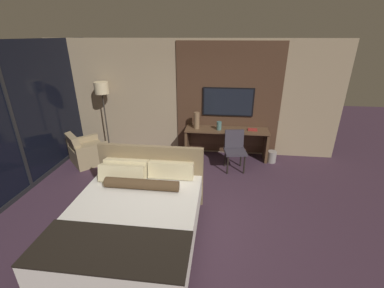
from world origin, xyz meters
TOP-DOWN VIEW (x-y plane):
  - ground_plane at (0.00, 0.00)m, footprint 16.00×16.00m
  - wall_back_tv_panel at (0.13, 2.59)m, footprint 7.20×0.09m
  - wall_left_window at (-3.00, 0.40)m, footprint 0.06×6.00m
  - bed at (-0.42, -0.74)m, footprint 1.86×2.22m
  - desk at (0.93, 2.31)m, footprint 2.00×0.52m
  - tv at (0.93, 2.52)m, footprint 1.23×0.04m
  - desk_chair at (1.11, 1.73)m, footprint 0.53×0.53m
  - armchair_by_window at (-2.38, 1.61)m, footprint 1.06×1.06m
  - floor_lamp at (-2.12, 2.28)m, footprint 0.34×0.34m
  - vase_tall at (0.19, 2.26)m, footprint 0.14×0.14m
  - vase_short at (0.74, 2.22)m, footprint 0.12×0.12m
  - book at (1.54, 2.28)m, footprint 0.23×0.16m
  - waste_bin at (2.04, 2.15)m, footprint 0.22×0.22m

SIDE VIEW (x-z plane):
  - ground_plane at x=0.00m, z-range 0.00..0.00m
  - waste_bin at x=2.04m, z-range 0.00..0.28m
  - armchair_by_window at x=-2.38m, z-range -0.13..0.66m
  - bed at x=-0.42m, z-range -0.20..0.91m
  - desk at x=0.93m, z-range 0.14..0.90m
  - desk_chair at x=1.11m, z-range 0.09..1.00m
  - book at x=1.54m, z-range 0.75..0.78m
  - vase_short at x=0.74m, z-range 0.75..0.96m
  - vase_tall at x=0.19m, z-range 0.75..1.16m
  - wall_left_window at x=-3.00m, z-range -0.08..2.72m
  - tv at x=0.93m, z-range 1.02..1.71m
  - wall_back_tv_panel at x=0.13m, z-range 0.00..2.80m
  - floor_lamp at x=-2.12m, z-range 0.62..2.45m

